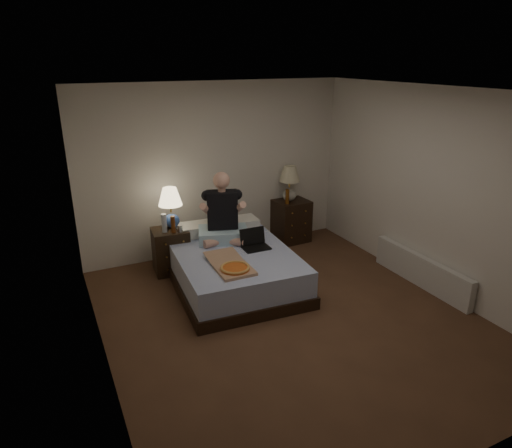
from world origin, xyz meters
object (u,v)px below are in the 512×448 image
laptop (256,240)px  radiator (421,271)px  soda_can (180,229)px  nightstand_left (171,250)px  lamp_right (289,184)px  nightstand_right (291,221)px  lamp_left (171,208)px  water_bottle (164,223)px  pizza_box (235,269)px  beer_bottle_left (173,224)px  bed (233,268)px  beer_bottle_right (287,197)px  person (222,207)px

laptop → radiator: laptop is taller
soda_can → nightstand_left: bearing=124.1°
lamp_right → radiator: bearing=-69.0°
nightstand_left → nightstand_right: 2.06m
lamp_left → radiator: size_ratio=0.35×
lamp_left → soda_can: lamp_left is taller
lamp_right → radiator: lamp_right is taller
nightstand_left → lamp_right: bearing=12.5°
water_bottle → laptop: (0.99, -0.75, -0.14)m
soda_can → pizza_box: size_ratio=0.13×
lamp_left → pizza_box: 1.47m
lamp_right → beer_bottle_left: bearing=-169.0°
radiator → laptop: bearing=151.7°
bed → lamp_left: bearing=127.8°
soda_can → pizza_box: 1.20m
pizza_box → nightstand_right: bearing=44.4°
water_bottle → pizza_box: water_bottle is taller
water_bottle → pizza_box: bearing=-69.2°
nightstand_right → pizza_box: nightstand_right is taller
beer_bottle_right → person: bearing=-158.6°
radiator → pizza_box: bearing=168.1°
nightstand_right → beer_bottle_left: size_ratio=2.92×
water_bottle → beer_bottle_right: 1.99m
lamp_left → water_bottle: bearing=-136.5°
water_bottle → lamp_right: bearing=8.6°
beer_bottle_right → laptop: size_ratio=0.68×
pizza_box → laptop: bearing=45.3°
bed → lamp_left: (-0.55, 0.82, 0.65)m
person → laptop: person is taller
water_bottle → soda_can: 0.22m
soda_can → radiator: (2.69, -1.66, -0.46)m
lamp_right → laptop: lamp_right is taller
bed → radiator: bed is taller
nightstand_left → laptop: (0.91, -0.80, 0.29)m
nightstand_left → person: (0.64, -0.35, 0.63)m
lamp_left → beer_bottle_right: (1.84, 0.07, -0.10)m
person → water_bottle: bearing=175.9°
lamp_right → water_bottle: 2.11m
laptop → pizza_box: (-0.51, -0.51, -0.08)m
bed → person: bearing=89.7°
bed → laptop: 0.47m
bed → beer_bottle_left: (-0.59, 0.62, 0.49)m
bed → soda_can: (-0.50, 0.59, 0.42)m
lamp_left → person: 0.72m
water_bottle → bed: bearing=-45.4°
nightstand_right → lamp_left: size_ratio=1.20×
beer_bottle_right → lamp_left: bearing=-177.8°
beer_bottle_left → radiator: beer_bottle_left is taller
bed → laptop: laptop is taller
nightstand_right → laptop: laptop is taller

